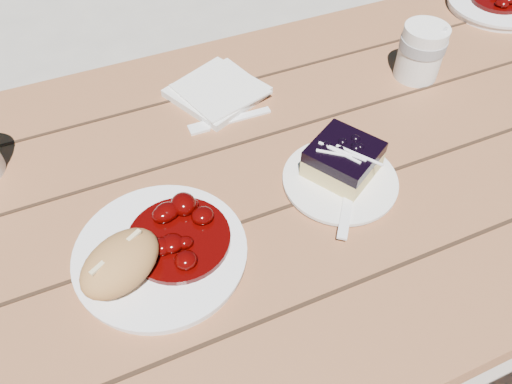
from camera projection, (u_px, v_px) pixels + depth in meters
name	position (u px, v px, depth m)	size (l,w,h in m)	color
ground	(274.00, 351.00, 1.40)	(60.00, 60.00, 0.00)	#A7A196
picnic_table	(282.00, 224.00, 0.95)	(2.00, 1.55, 0.75)	brown
main_plate	(161.00, 254.00, 0.71)	(0.24, 0.24, 0.02)	white
goulash_stew	(178.00, 232.00, 0.70)	(0.15, 0.15, 0.04)	#440302
bread_roll	(120.00, 263.00, 0.65)	(0.12, 0.08, 0.06)	#B37E45
dessert_plate	(340.00, 181.00, 0.80)	(0.18, 0.18, 0.01)	white
blueberry_cake	(343.00, 159.00, 0.79)	(0.13, 0.13, 0.06)	#DEC779
fork_dessert	(347.00, 206.00, 0.76)	(0.03, 0.16, 0.01)	white
coffee_cup	(421.00, 52.00, 0.95)	(0.08, 0.08, 0.11)	white
napkin_stack	(217.00, 92.00, 0.95)	(0.15, 0.15, 0.01)	white
fork_table	(238.00, 118.00, 0.91)	(0.03, 0.16, 0.01)	white
second_plate	(496.00, 5.00, 1.16)	(0.21, 0.21, 0.02)	white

